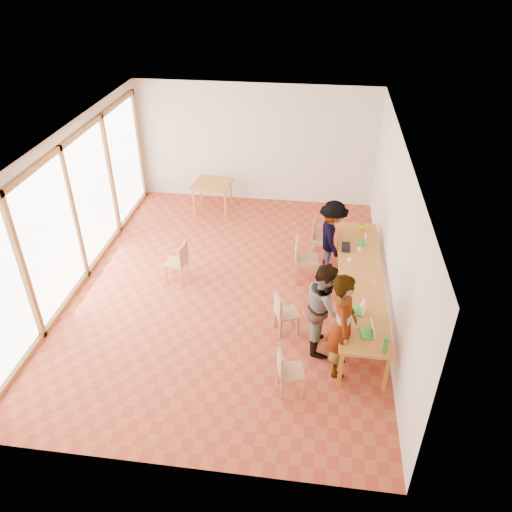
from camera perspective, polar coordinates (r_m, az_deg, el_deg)
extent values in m
plane|color=#A34727|center=(9.96, -3.17, -3.61)|extent=(8.00, 8.00, 0.00)
cube|color=beige|center=(12.74, -0.07, 12.66)|extent=(6.00, 0.10, 3.00)
cube|color=beige|center=(6.07, -10.62, -14.57)|extent=(6.00, 0.10, 3.00)
cube|color=beige|center=(9.11, 15.45, 2.60)|extent=(0.10, 8.00, 3.00)
cube|color=white|center=(10.09, -20.26, 4.81)|extent=(0.10, 8.00, 3.00)
cube|color=white|center=(8.51, -3.80, 12.94)|extent=(6.00, 8.00, 0.04)
cube|color=#B57728|center=(9.15, 11.87, -2.48)|extent=(0.80, 4.00, 0.05)
cube|color=#B57728|center=(7.88, 9.62, -12.72)|extent=(0.06, 0.06, 0.70)
cube|color=#B57728|center=(10.95, 9.47, 1.89)|extent=(0.06, 0.06, 0.70)
cube|color=#B57728|center=(7.95, 14.63, -12.96)|extent=(0.06, 0.06, 0.70)
cube|color=#B57728|center=(11.01, 13.00, 1.62)|extent=(0.06, 0.06, 0.70)
cube|color=#B57728|center=(12.47, -5.02, 8.21)|extent=(0.90, 0.90, 0.05)
cube|color=#B57728|center=(12.38, -7.08, 5.95)|extent=(0.05, 0.05, 0.70)
cube|color=#B57728|center=(13.05, -6.27, 7.50)|extent=(0.05, 0.05, 0.70)
cube|color=#B57728|center=(12.21, -3.51, 5.76)|extent=(0.05, 0.05, 0.70)
cube|color=#B57728|center=(12.90, -2.87, 7.34)|extent=(0.05, 0.05, 0.70)
cube|color=tan|center=(7.71, 4.03, -13.02)|extent=(0.46, 0.46, 0.04)
cube|color=tan|center=(7.53, 2.78, -11.99)|extent=(0.13, 0.38, 0.40)
cube|color=tan|center=(8.72, 3.54, -6.55)|extent=(0.49, 0.49, 0.04)
cube|color=tan|center=(8.54, 2.50, -5.64)|extent=(0.18, 0.36, 0.39)
cube|color=tan|center=(9.97, 5.81, -0.43)|extent=(0.49, 0.49, 0.04)
cube|color=tan|center=(9.82, 4.70, 0.86)|extent=(0.09, 0.46, 0.47)
cube|color=tan|center=(10.87, 7.47, 2.07)|extent=(0.43, 0.43, 0.04)
cube|color=tan|center=(10.78, 6.65, 3.20)|extent=(0.09, 0.38, 0.40)
cube|color=tan|center=(10.08, -9.13, -0.72)|extent=(0.43, 0.43, 0.04)
cube|color=tan|center=(9.90, -8.30, 0.21)|extent=(0.08, 0.39, 0.41)
imported|color=gray|center=(7.77, 9.85, -7.78)|extent=(0.44, 0.67, 1.83)
imported|color=gray|center=(8.22, 7.83, -5.83)|extent=(0.68, 0.84, 1.63)
imported|color=gray|center=(10.17, 8.67, 2.17)|extent=(0.77, 1.10, 1.56)
cube|color=green|center=(7.93, 12.48, -8.63)|extent=(0.21, 0.28, 0.03)
cube|color=white|center=(7.88, 13.22, -8.10)|extent=(0.10, 0.24, 0.21)
cube|color=green|center=(8.33, 11.50, -6.13)|extent=(0.24, 0.29, 0.03)
cube|color=white|center=(8.26, 12.16, -5.79)|extent=(0.13, 0.24, 0.21)
cube|color=green|center=(10.15, 11.97, 1.59)|extent=(0.16, 0.22, 0.02)
cube|color=white|center=(10.11, 12.44, 1.92)|extent=(0.07, 0.20, 0.18)
imported|color=yellow|center=(10.59, 11.98, 3.27)|extent=(0.15, 0.15, 0.10)
cylinder|color=#1F7526|center=(7.60, 14.58, -9.86)|extent=(0.07, 0.07, 0.28)
cylinder|color=silver|center=(9.83, 11.69, 0.74)|extent=(0.07, 0.07, 0.09)
cylinder|color=white|center=(9.50, 10.64, -0.46)|extent=(0.08, 0.08, 0.06)
cube|color=#F23F95|center=(8.99, 13.35, -3.15)|extent=(0.05, 0.10, 0.01)
cube|color=black|center=(9.85, 10.24, 1.01)|extent=(0.16, 0.26, 0.09)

